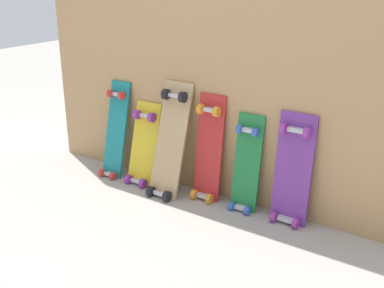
{
  "coord_description": "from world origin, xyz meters",
  "views": [
    {
      "loc": [
        1.52,
        -2.32,
        1.37
      ],
      "look_at": [
        0.0,
        -0.07,
        0.36
      ],
      "focal_mm": 45.08,
      "sensor_mm": 36.0,
      "label": 1
    }
  ],
  "objects_px": {
    "skateboard_natural": "(170,145)",
    "skateboard_green": "(246,169)",
    "skateboard_teal": "(115,135)",
    "skateboard_purple": "(292,175)",
    "skateboard_yellow": "(143,149)",
    "skateboard_red": "(208,153)"
  },
  "relations": [
    {
      "from": "skateboard_yellow",
      "to": "skateboard_red",
      "type": "xyz_separation_m",
      "value": [
        0.48,
        0.04,
        0.06
      ]
    },
    {
      "from": "skateboard_red",
      "to": "skateboard_green",
      "type": "relative_size",
      "value": 1.11
    },
    {
      "from": "skateboard_teal",
      "to": "skateboard_natural",
      "type": "height_order",
      "value": "skateboard_natural"
    },
    {
      "from": "skateboard_yellow",
      "to": "skateboard_purple",
      "type": "xyz_separation_m",
      "value": [
        1.03,
        0.04,
        0.05
      ]
    },
    {
      "from": "skateboard_purple",
      "to": "skateboard_teal",
      "type": "bearing_deg",
      "value": -177.89
    },
    {
      "from": "skateboard_green",
      "to": "skateboard_natural",
      "type": "bearing_deg",
      "value": -171.98
    },
    {
      "from": "skateboard_teal",
      "to": "skateboard_purple",
      "type": "height_order",
      "value": "skateboard_teal"
    },
    {
      "from": "skateboard_green",
      "to": "skateboard_purple",
      "type": "xyz_separation_m",
      "value": [
        0.28,
        0.01,
        0.03
      ]
    },
    {
      "from": "skateboard_yellow",
      "to": "skateboard_natural",
      "type": "relative_size",
      "value": 0.78
    },
    {
      "from": "skateboard_green",
      "to": "skateboard_red",
      "type": "bearing_deg",
      "value": -179.64
    },
    {
      "from": "skateboard_teal",
      "to": "skateboard_yellow",
      "type": "xyz_separation_m",
      "value": [
        0.24,
        0.0,
        -0.05
      ]
    },
    {
      "from": "skateboard_teal",
      "to": "skateboard_green",
      "type": "distance_m",
      "value": 0.99
    },
    {
      "from": "skateboard_green",
      "to": "skateboard_purple",
      "type": "bearing_deg",
      "value": 1.24
    },
    {
      "from": "skateboard_green",
      "to": "skateboard_purple",
      "type": "height_order",
      "value": "skateboard_purple"
    },
    {
      "from": "skateboard_natural",
      "to": "skateboard_green",
      "type": "xyz_separation_m",
      "value": [
        0.5,
        0.07,
        -0.07
      ]
    },
    {
      "from": "skateboard_natural",
      "to": "skateboard_yellow",
      "type": "bearing_deg",
      "value": 172.27
    },
    {
      "from": "skateboard_red",
      "to": "skateboard_green",
      "type": "distance_m",
      "value": 0.26
    },
    {
      "from": "skateboard_yellow",
      "to": "skateboard_red",
      "type": "bearing_deg",
      "value": 4.26
    },
    {
      "from": "skateboard_yellow",
      "to": "skateboard_natural",
      "type": "xyz_separation_m",
      "value": [
        0.24,
        -0.03,
        0.09
      ]
    },
    {
      "from": "skateboard_teal",
      "to": "skateboard_natural",
      "type": "xyz_separation_m",
      "value": [
        0.48,
        -0.03,
        0.03
      ]
    },
    {
      "from": "skateboard_teal",
      "to": "skateboard_green",
      "type": "bearing_deg",
      "value": 2.36
    },
    {
      "from": "skateboard_red",
      "to": "skateboard_purple",
      "type": "relative_size",
      "value": 1.03
    }
  ]
}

